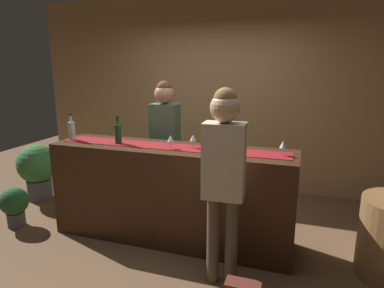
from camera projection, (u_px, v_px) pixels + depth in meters
name	position (u px, v px, depth m)	size (l,w,h in m)	color
ground_plane	(172.00, 238.00, 3.75)	(10.00, 10.00, 0.00)	brown
back_wall	(216.00, 93.00, 5.17)	(6.00, 0.12, 2.90)	tan
bar_counter	(171.00, 194.00, 3.63)	(2.60, 0.60, 1.04)	#3D2314
counter_runner_cloth	(170.00, 147.00, 3.51)	(2.47, 0.28, 0.01)	maroon
wine_bottle_clear	(72.00, 130.00, 3.79)	(0.07, 0.07, 0.30)	#B2C6C1
wine_bottle_green	(118.00, 134.00, 3.62)	(0.07, 0.07, 0.30)	#194723
wine_glass_near_customer	(193.00, 138.00, 3.43)	(0.07, 0.07, 0.14)	silver
wine_glass_mid_counter	(171.00, 139.00, 3.40)	(0.07, 0.07, 0.14)	silver
wine_glass_far_end	(283.00, 145.00, 3.14)	(0.07, 0.07, 0.14)	silver
bartender	(165.00, 134.00, 4.14)	(0.35, 0.24, 1.70)	#26262B
customer_sipping	(224.00, 168.00, 2.74)	(0.35, 0.24, 1.71)	brown
potted_plant_tall	(38.00, 168.00, 4.73)	(0.54, 0.54, 0.80)	#4C4C51
potted_plant_small	(14.00, 204.00, 3.96)	(0.33, 0.33, 0.48)	#4C4C51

